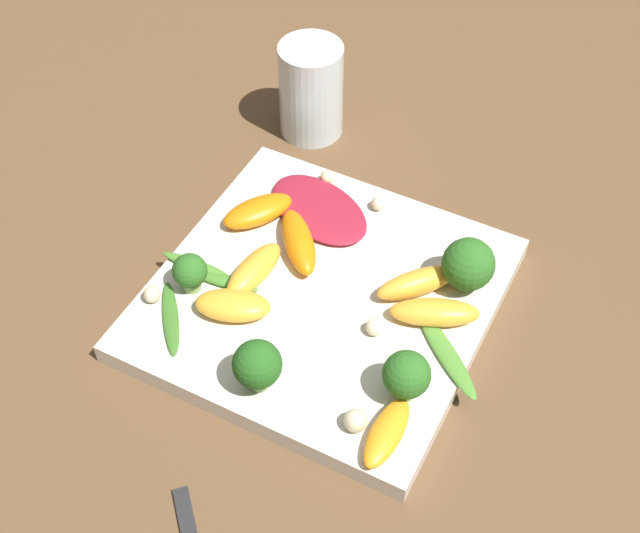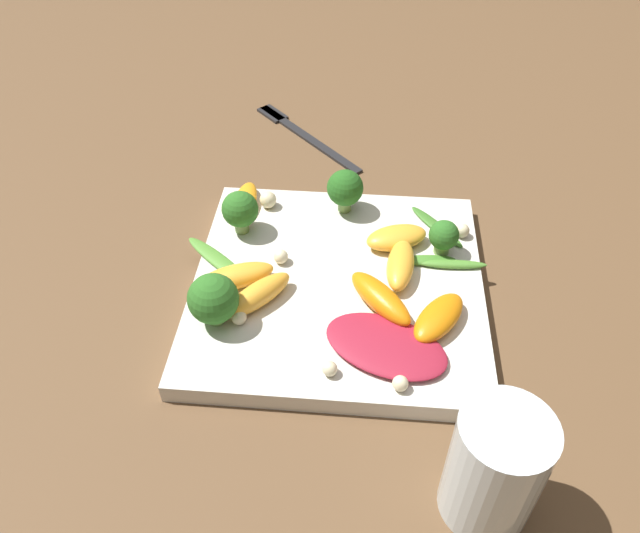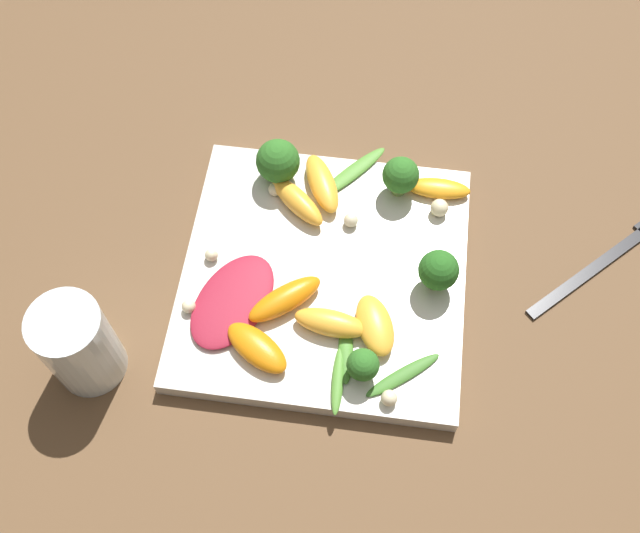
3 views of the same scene
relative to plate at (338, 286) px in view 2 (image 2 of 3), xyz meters
The scene contains 26 objects.
ground_plane 0.01m from the plate, ahead, with size 2.40×2.40×0.00m, color brown.
plate is the anchor object (origin of this frame).
drinking_glass 0.23m from the plate, 149.95° to the right, with size 0.06×0.06×0.10m.
fork 0.29m from the plate, 13.89° to the left, with size 0.15×0.15×0.01m.
radicchio_leaf_0 0.09m from the plate, 150.68° to the right, with size 0.10×0.12×0.01m.
orange_segment_0 0.14m from the plate, 45.71° to the left, with size 0.06×0.02×0.01m.
orange_segment_1 0.08m from the plate, 117.33° to the left, with size 0.07×0.06×0.02m.
orange_segment_2 0.05m from the plate, 128.60° to the right, with size 0.07×0.07×0.02m.
orange_segment_3 0.06m from the plate, 76.68° to the right, with size 0.07×0.03×0.02m.
orange_segment_4 0.10m from the plate, 118.55° to the right, with size 0.07×0.06×0.02m.
orange_segment_5 0.09m from the plate, 98.65° to the left, with size 0.05×0.08×0.02m.
orange_segment_6 0.08m from the plate, 45.10° to the right, with size 0.05×0.07×0.02m.
broccoli_floret_0 0.12m from the plate, 58.32° to the left, with size 0.04×0.04×0.05m.
broccoli_floret_1 0.11m from the plate, ahead, with size 0.04×0.04×0.05m.
broccoli_floret_2 0.12m from the plate, 120.18° to the left, with size 0.04×0.04×0.05m.
broccoli_floret_3 0.11m from the plate, 64.50° to the right, with size 0.03×0.03×0.04m.
arugula_sprig_0 0.08m from the plate, 69.15° to the right, with size 0.02×0.06×0.01m.
arugula_sprig_1 0.11m from the plate, 76.24° to the right, with size 0.01×0.06×0.01m.
arugula_sprig_2 0.12m from the plate, 83.28° to the left, with size 0.07×0.08×0.01m.
arugula_sprig_3 0.12m from the plate, 48.92° to the right, with size 0.07×0.06×0.00m.
macadamia_nut_0 0.13m from the plate, 154.63° to the right, with size 0.01×0.01×0.01m.
macadamia_nut_1 0.06m from the plate, 71.04° to the left, with size 0.01×0.01×0.01m.
macadamia_nut_2 0.13m from the plate, 37.73° to the left, with size 0.02×0.02×0.02m.
macadamia_nut_3 0.10m from the plate, 126.41° to the left, with size 0.01×0.01×0.01m.
macadamia_nut_4 0.14m from the plate, 58.76° to the right, with size 0.01×0.01×0.01m.
macadamia_nut_5 0.11m from the plate, behind, with size 0.01×0.01×0.01m.
Camera 2 is at (-0.41, -0.02, 0.42)m, focal length 35.00 mm.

